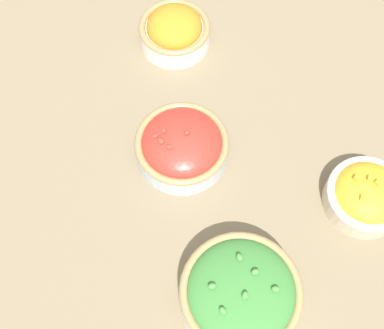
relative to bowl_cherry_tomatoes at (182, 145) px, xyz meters
The scene contains 5 objects.
ground_plane 0.05m from the bowl_cherry_tomatoes, 16.21° to the right, with size 3.00×3.00×0.00m, color #75664C.
bowl_cherry_tomatoes is the anchor object (origin of this frame).
bowl_broccoli 0.25m from the bowl_cherry_tomatoes, 21.93° to the right, with size 0.17×0.17×0.08m.
bowl_squash 0.29m from the bowl_cherry_tomatoes, 32.19° to the left, with size 0.12×0.12×0.06m.
bowl_carrots 0.23m from the bowl_cherry_tomatoes, 142.59° to the left, with size 0.12×0.12×0.07m.
Camera 1 is at (0.27, -0.23, 0.76)m, focal length 50.00 mm.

